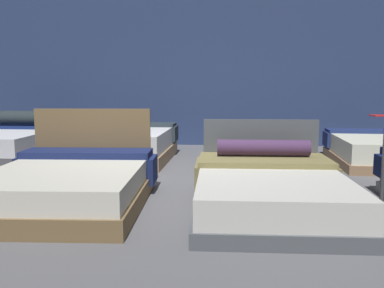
# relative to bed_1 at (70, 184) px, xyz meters

# --- Properties ---
(ground_plane) EXTENTS (18.00, 18.00, 0.02)m
(ground_plane) POSITION_rel_bed_1_xyz_m (1.02, 1.23, -0.24)
(ground_plane) COLOR #5B5B60
(showroom_back_wall) EXTENTS (18.00, 0.06, 3.50)m
(showroom_back_wall) POSITION_rel_bed_1_xyz_m (1.02, 4.79, 1.52)
(showroom_back_wall) COLOR navy
(showroom_back_wall) RESTS_ON ground_plane
(bed_1) EXTENTS (1.68, 2.06, 0.98)m
(bed_1) POSITION_rel_bed_1_xyz_m (0.00, 0.00, 0.00)
(bed_1) COLOR brown
(bed_1) RESTS_ON ground_plane
(bed_2) EXTENTS (1.56, 2.11, 0.86)m
(bed_2) POSITION_rel_bed_1_xyz_m (2.09, -0.01, -0.00)
(bed_2) COLOR #52575C
(bed_2) RESTS_ON ground_plane
(bed_4) EXTENTS (1.62, 2.06, 0.81)m
(bed_4) POSITION_rel_bed_1_xyz_m (-2.23, 2.78, 0.04)
(bed_4) COLOR #54545A
(bed_4) RESTS_ON ground_plane
(bed_5) EXTENTS (1.62, 2.06, 0.59)m
(bed_5) POSITION_rel_bed_1_xyz_m (-0.06, 2.76, 0.04)
(bed_5) COLOR #937452
(bed_5) RESTS_ON ground_plane
(bed_6) EXTENTS (1.58, 1.98, 0.46)m
(bed_6) POSITION_rel_bed_1_xyz_m (2.15, 2.76, -0.03)
(bed_6) COLOR #332C2C
(bed_6) RESTS_ON ground_plane
(bed_7) EXTENTS (1.68, 2.06, 0.50)m
(bed_7) POSITION_rel_bed_1_xyz_m (4.25, 2.71, -0.00)
(bed_7) COLOR #8E6B4B
(bed_7) RESTS_ON ground_plane
(price_sign) EXTENTS (0.28, 0.24, 0.99)m
(price_sign) POSITION_rel_bed_1_xyz_m (3.17, -0.11, 0.15)
(price_sign) COLOR #3F3F44
(price_sign) RESTS_ON ground_plane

